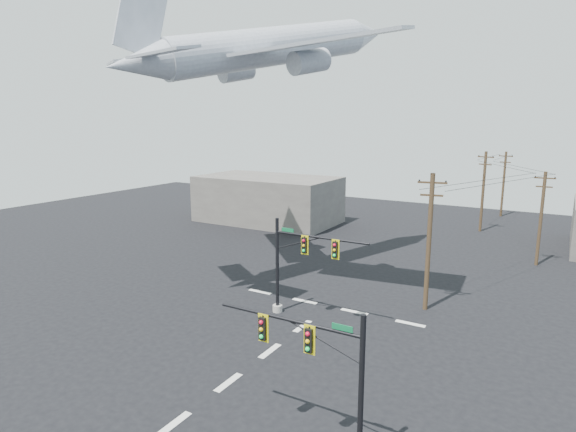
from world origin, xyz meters
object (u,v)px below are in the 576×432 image
Objects in this scene: signal_mast_near at (326,377)px; utility_pole_a at (429,240)px; utility_pole_c at (483,190)px; utility_pole_b at (541,217)px; utility_pole_d at (504,183)px; airliner at (271,48)px; signal_mast_far at (295,265)px.

utility_pole_a is at bearing 91.68° from signal_mast_near.
utility_pole_c is (-0.71, 28.18, -0.05)m from utility_pole_a.
utility_pole_c is at bearing 119.81° from utility_pole_b.
airliner reaches higher than utility_pole_d.
airliner reaches higher than utility_pole_a.
utility_pole_d reaches higher than signal_mast_near.
utility_pole_c is at bearing 91.53° from signal_mast_near.
utility_pole_b is 24.25m from utility_pole_d.
utility_pole_d is 0.35× the size of airliner.
airliner is (-19.15, -15.89, 14.23)m from utility_pole_b.
utility_pole_d is (0.98, 11.33, -0.32)m from utility_pole_c.
signal_mast_near is 0.97× the size of signal_mast_far.
utility_pole_d is 43.90m from airliner.
signal_mast_far is 45.93m from utility_pole_d.
utility_pole_a reaches higher than utility_pole_b.
utility_pole_b is at bearing 57.99° from signal_mast_far.
utility_pole_b is (5.65, 33.33, 1.16)m from signal_mast_near.
signal_mast_near is at bearing -68.87° from utility_pole_c.
signal_mast_far is at bearing -116.96° from airliner.
utility_pole_d is at bearing 79.52° from utility_pole_a.
signal_mast_near is at bearing -98.41° from utility_pole_a.
signal_mast_far is (-7.95, 11.59, 0.24)m from signal_mast_near.
airliner is (-12.99, 0.10, 13.70)m from utility_pole_a.
utility_pole_d is at bearing 0.96° from airliner.
airliner is (-12.28, -28.08, 13.75)m from utility_pole_c.
utility_pole_c reaches higher than signal_mast_far.
signal_mast_far is 0.72× the size of utility_pole_a.
utility_pole_a reaches higher than utility_pole_d.
utility_pole_a is 17.14m from utility_pole_b.
signal_mast_near is 0.75× the size of utility_pole_d.
utility_pole_d is at bearing 104.47° from utility_pole_b.
signal_mast_near is 0.70× the size of utility_pole_a.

